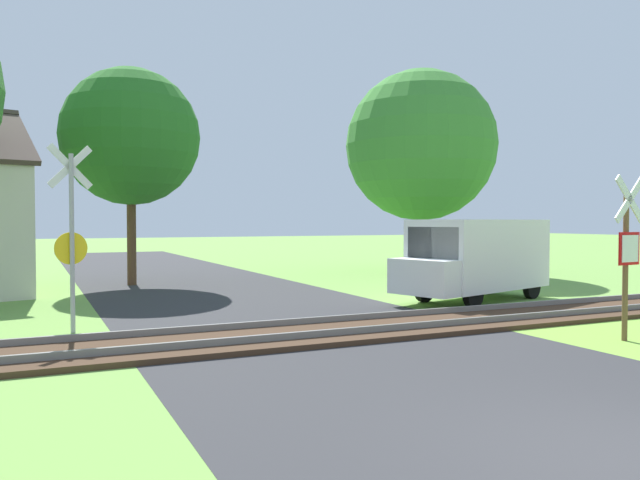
% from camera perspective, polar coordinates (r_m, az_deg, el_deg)
% --- Properties ---
extents(road_asphalt, '(7.26, 80.00, 0.01)m').
position_cam_1_polar(road_asphalt, '(7.94, 16.32, -14.41)').
color(road_asphalt, '#2D2D30').
rests_on(road_asphalt, ground).
extents(rail_track, '(60.00, 2.60, 0.22)m').
position_cam_1_polar(rail_track, '(12.22, -0.15, -8.36)').
color(rail_track, '#422D1E').
rests_on(rail_track, ground).
extents(stop_sign_near, '(0.87, 0.18, 3.03)m').
position_cam_1_polar(stop_sign_near, '(12.67, 26.28, -0.76)').
color(stop_sign_near, brown).
rests_on(stop_sign_near, ground).
extents(crossing_sign_far, '(0.85, 0.26, 3.71)m').
position_cam_1_polar(crossing_sign_far, '(13.17, -21.78, 0.81)').
color(crossing_sign_far, '#9E9EA5').
rests_on(crossing_sign_far, ground).
extents(tree_center, '(4.68, 4.68, 7.42)m').
position_cam_1_polar(tree_center, '(22.53, -16.93, 9.00)').
color(tree_center, '#513823').
rests_on(tree_center, ground).
extents(tree_far, '(6.46, 6.46, 8.68)m').
position_cam_1_polar(tree_far, '(27.43, 9.21, 8.52)').
color(tree_far, '#513823').
rests_on(tree_far, ground).
extents(mail_truck, '(5.23, 3.20, 2.24)m').
position_cam_1_polar(mail_truck, '(17.67, 14.06, -1.43)').
color(mail_truck, white).
rests_on(mail_truck, ground).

